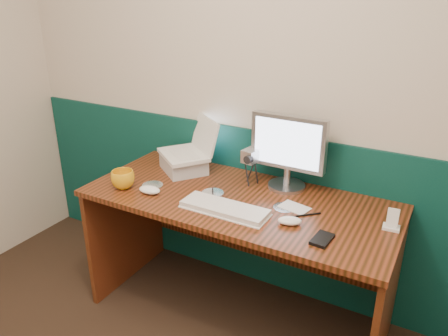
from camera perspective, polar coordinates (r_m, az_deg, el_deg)
The scene contains 19 objects.
back_wall at distance 2.39m, azimuth 6.34°, elevation 10.41°, with size 3.50×0.04×2.50m, color beige.
wainscot at distance 2.64m, azimuth 5.54°, elevation -5.73°, with size 3.48×0.02×1.00m, color #083534.
desk at distance 2.43m, azimuth 1.75°, elevation -11.82°, with size 1.60×0.70×0.75m, color #321B09.
laptop_riser at distance 2.56m, azimuth -5.31°, elevation 0.57°, with size 0.26×0.22×0.09m, color silver.
laptop at distance 2.50m, azimuth -5.45°, elevation 4.13°, with size 0.30×0.23×0.25m, color white, non-canonical shape.
monitor at distance 2.30m, azimuth 8.42°, elevation 2.02°, with size 0.40×0.11×0.40m, color #A6A6AB, non-canonical shape.
keyboard at distance 2.11m, azimuth 0.08°, elevation -5.37°, with size 0.43×0.14×0.02m, color white.
mouse_right at distance 2.02m, azimuth 8.58°, elevation -6.83°, with size 0.11×0.06×0.04m, color white.
mouse_left at distance 2.31m, azimuth -9.69°, elevation -2.83°, with size 0.12×0.07×0.04m, color white.
mug at distance 2.39m, azimuth -13.07°, elevation -1.45°, with size 0.12×0.12×0.10m, color gold.
camcorder at distance 2.36m, azimuth 3.62°, elevation 0.39°, with size 0.10×0.14×0.22m, color #BBBCC1, non-canonical shape.
cd_spindle at distance 2.25m, azimuth -1.48°, elevation -3.47°, with size 0.11×0.11×0.02m, color silver.
cd_loose_a at distance 2.41m, azimuth -9.32°, elevation -2.18°, with size 0.11×0.11×0.00m, color silver.
cd_loose_b at distance 2.17m, azimuth 7.93°, elevation -5.11°, with size 0.11×0.11×0.00m, color silver.
pen at distance 2.11m, azimuth 10.59°, elevation -6.05°, with size 0.01×0.01×0.15m, color black.
papers at distance 2.17m, azimuth 9.18°, elevation -5.11°, with size 0.14×0.10×0.00m, color silver.
dock at distance 2.10m, azimuth 20.99°, elevation -7.28°, with size 0.07×0.05×0.01m, color white.
music_player at distance 2.08m, azimuth 21.18°, elevation -6.08°, with size 0.05×0.01×0.09m, color white.
pda at distance 1.93m, azimuth 12.69°, elevation -9.05°, with size 0.07×0.12×0.01m, color black.
Camera 1 is at (0.90, -0.41, 1.75)m, focal length 35.00 mm.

